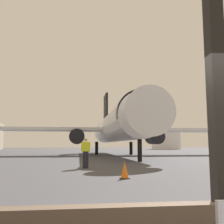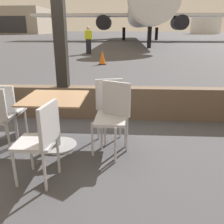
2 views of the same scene
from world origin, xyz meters
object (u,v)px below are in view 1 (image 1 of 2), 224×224
traffic_cone (125,170)px  fuel_storage_tank (166,140)px  airplane (117,127)px  ground_crew_worker (86,152)px

traffic_cone → fuel_storage_tank: fuel_storage_tank is taller
airplane → traffic_cone: (-3.09, -23.10, -3.35)m
airplane → fuel_storage_tank: 56.13m
ground_crew_worker → fuel_storage_tank: bearing=67.7°
ground_crew_worker → traffic_cone: 5.21m
ground_crew_worker → traffic_cone: size_ratio=2.59×
traffic_cone → fuel_storage_tank: 78.71m
airplane → traffic_cone: airplane is taller
traffic_cone → fuel_storage_tank: bearing=70.0°
traffic_cone → airplane: bearing=82.4°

